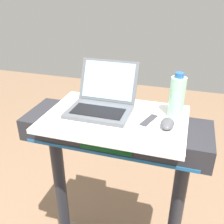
{
  "coord_description": "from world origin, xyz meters",
  "views": [
    {
      "loc": [
        0.3,
        -0.33,
        1.68
      ],
      "look_at": [
        0.0,
        0.65,
        1.15
      ],
      "focal_mm": 41.44,
      "sensor_mm": 36.0,
      "label": 1
    }
  ],
  "objects_px": {
    "laptop": "(102,101)",
    "water_bottle": "(177,97)",
    "tv_remote": "(149,122)",
    "computer_mouse": "(167,123)"
  },
  "relations": [
    {
      "from": "computer_mouse",
      "to": "water_bottle",
      "type": "xyz_separation_m",
      "value": [
        0.02,
        0.12,
        0.08
      ]
    },
    {
      "from": "laptop",
      "to": "water_bottle",
      "type": "distance_m",
      "value": 0.36
    },
    {
      "from": "computer_mouse",
      "to": "tv_remote",
      "type": "xyz_separation_m",
      "value": [
        -0.08,
        -0.0,
        -0.01
      ]
    },
    {
      "from": "water_bottle",
      "to": "tv_remote",
      "type": "height_order",
      "value": "water_bottle"
    },
    {
      "from": "tv_remote",
      "to": "laptop",
      "type": "bearing_deg",
      "value": 160.97
    },
    {
      "from": "laptop",
      "to": "water_bottle",
      "type": "xyz_separation_m",
      "value": [
        0.35,
        0.03,
        0.05
      ]
    },
    {
      "from": "laptop",
      "to": "computer_mouse",
      "type": "relative_size",
      "value": 3.08
    },
    {
      "from": "laptop",
      "to": "computer_mouse",
      "type": "xyz_separation_m",
      "value": [
        0.33,
        -0.08,
        -0.03
      ]
    },
    {
      "from": "water_bottle",
      "to": "computer_mouse",
      "type": "bearing_deg",
      "value": -100.69
    },
    {
      "from": "computer_mouse",
      "to": "tv_remote",
      "type": "bearing_deg",
      "value": -179.46
    }
  ]
}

